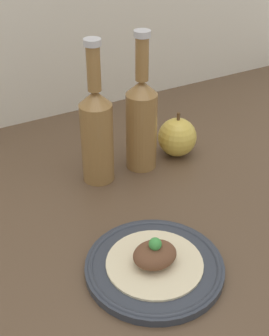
# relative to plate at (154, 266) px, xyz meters

# --- Properties ---
(ground_plane) EXTENTS (1.80, 1.10, 0.04)m
(ground_plane) POSITION_rel_plate_xyz_m (0.04, 0.08, -0.03)
(ground_plane) COLOR brown
(plate) EXTENTS (0.22, 0.22, 0.02)m
(plate) POSITION_rel_plate_xyz_m (0.00, 0.00, 0.00)
(plate) COLOR #2D333D
(plate) RESTS_ON ground_plane
(plated_food) EXTENTS (0.16, 0.16, 0.05)m
(plated_food) POSITION_rel_plate_xyz_m (0.00, 0.00, 0.02)
(plated_food) COLOR beige
(plated_food) RESTS_ON plate
(cider_bottle_left) EXTENTS (0.07, 0.07, 0.29)m
(cider_bottle_left) POSITION_rel_plate_xyz_m (0.03, 0.28, 0.10)
(cider_bottle_left) COLOR olive
(cider_bottle_left) RESTS_ON ground_plane
(cider_bottle_right) EXTENTS (0.07, 0.07, 0.29)m
(cider_bottle_right) POSITION_rel_plate_xyz_m (0.14, 0.28, 0.10)
(cider_bottle_right) COLOR olive
(cider_bottle_right) RESTS_ON ground_plane
(apple) EXTENTS (0.09, 0.09, 0.10)m
(apple) POSITION_rel_plate_xyz_m (0.23, 0.29, 0.03)
(apple) COLOR gold
(apple) RESTS_ON ground_plane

